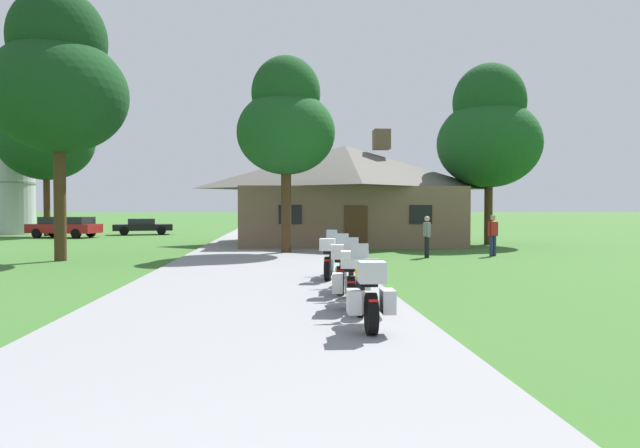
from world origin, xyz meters
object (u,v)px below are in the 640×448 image
Objects in this scene: tree_right_of_lodge at (489,131)px; tree_by_lodge_front at (286,122)px; motorcycle_white_third_in_row at (341,267)px; parked_black_sedan_far_left at (143,226)px; metal_silo_distant at (9,177)px; tree_left_near at (58,79)px; bystander_gray_shirt_near_lodge at (427,234)px; tree_left_far at (46,129)px; motorcycle_red_second_in_row at (351,278)px; parked_red_suv_far_left at (65,226)px; motorcycle_yellow_nearest_to_camera at (367,294)px; motorcycle_blue_farthest_in_row at (329,258)px; bystander_red_shirt_beside_signpost at (493,233)px.

tree_right_of_lodge is 12.39m from tree_by_lodge_front.
parked_black_sedan_far_left is at bearing 118.78° from motorcycle_white_third_in_row.
metal_silo_distant is at bearing 135.69° from tree_by_lodge_front.
bystander_gray_shirt_near_lodge is at bearing 1.26° from tree_left_near.
tree_left_far reaches higher than motorcycle_white_third_in_row.
motorcycle_red_second_in_row is at bearing -82.68° from motorcycle_white_third_in_row.
parked_red_suv_far_left is (-6.09, 17.27, -6.02)m from tree_left_near.
motorcycle_yellow_nearest_to_camera is 0.42× the size of parked_red_suv_far_left.
metal_silo_distant is at bearing 136.13° from motorcycle_blue_farthest_in_row.
tree_by_lodge_front is at bearing 18.07° from tree_left_near.
tree_right_of_lodge is at bearing -95.10° from parked_red_suv_far_left.
metal_silo_distant is 1.93× the size of parked_black_sedan_far_left.
tree_by_lodge_front is 29.19m from metal_silo_distant.
motorcycle_red_second_in_row is at bearing 158.47° from bystander_gray_shirt_near_lodge.
motorcycle_yellow_nearest_to_camera is 34.13m from parked_red_suv_far_left.
motorcycle_red_second_in_row is 14.66m from tree_by_lodge_front.
bystander_red_shirt_beside_signpost is 0.14× the size of tree_left_far.
tree_left_far is (-17.79, 28.55, 6.93)m from motorcycle_white_third_in_row.
motorcycle_white_third_in_row is 20.65m from tree_right_of_lodge.
motorcycle_blue_farthest_in_row is 0.17× the size of tree_left_far.
bystander_red_shirt_beside_signpost reaches higher than motorcycle_yellow_nearest_to_camera.
tree_left_far is at bearing 49.28° from bystander_gray_shirt_near_lodge.
bystander_gray_shirt_near_lodge reaches higher than parked_red_suv_far_left.
parked_black_sedan_far_left is (4.18, 3.94, -0.13)m from parked_red_suv_far_left.
tree_right_of_lodge reaches higher than motorcycle_red_second_in_row.
tree_left_far is (-27.76, 11.33, 1.41)m from tree_right_of_lodge.
motorcycle_yellow_nearest_to_camera is at bearing -82.60° from motorcycle_white_third_in_row.
motorcycle_white_third_in_row and motorcycle_blue_farthest_in_row have the same top height.
tree_left_near reaches higher than parked_red_suv_far_left.
parked_red_suv_far_left reaches higher than parked_black_sedan_far_left.
metal_silo_distant is at bearing 155.06° from tree_right_of_lodge.
motorcycle_yellow_nearest_to_camera is at bearing -80.22° from motorcycle_blue_farthest_in_row.
motorcycle_yellow_nearest_to_camera is 16.66m from tree_by_lodge_front.
motorcycle_yellow_nearest_to_camera is 1.24× the size of bystander_red_shirt_beside_signpost.
tree_left_far reaches higher than tree_right_of_lodge.
motorcycle_red_second_in_row is 0.18× the size of tree_left_far.
motorcycle_blue_farthest_in_row is 0.42× the size of parked_red_suv_far_left.
bystander_red_shirt_beside_signpost is (7.39, 11.76, 0.34)m from motorcycle_red_second_in_row.
metal_silo_distant is (-20.86, 20.37, -1.36)m from tree_by_lodge_front.
motorcycle_red_second_in_row and motorcycle_white_third_in_row have the same top height.
tree_by_lodge_front reaches higher than parked_black_sedan_far_left.
tree_left_near reaches higher than motorcycle_white_third_in_row.
metal_silo_distant reaches higher than parked_red_suv_far_left.
motorcycle_red_second_in_row is at bearing -136.71° from parked_red_suv_far_left.
parked_red_suv_far_left is at bearing 126.26° from motorcycle_red_second_in_row.
parked_black_sedan_far_left is at bearing 37.66° from bystander_gray_shirt_near_lodge.
tree_left_far is 9.46m from parked_black_sedan_far_left.
bystander_red_shirt_beside_signpost is at bearing -37.23° from metal_silo_distant.
tree_left_far reaches higher than metal_silo_distant.
metal_silo_distant is 11.25m from parked_black_sedan_far_left.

